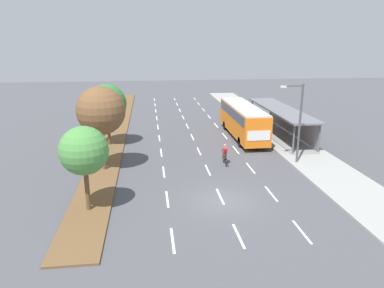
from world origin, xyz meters
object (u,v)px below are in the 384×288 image
(streetlight, at_px, (298,118))
(median_tree_third, at_px, (107,104))
(median_tree_second, at_px, (101,111))
(bus, at_px, (243,118))
(bus_shelter, at_px, (283,119))
(median_tree_nearest, at_px, (84,151))
(cyclist, at_px, (225,155))

(streetlight, bearing_deg, median_tree_third, 154.99)
(median_tree_second, relative_size, median_tree_third, 1.12)
(bus, distance_m, median_tree_third, 13.88)
(median_tree_third, xyz_separation_m, streetlight, (15.83, -7.38, -0.22))
(bus, bearing_deg, bus_shelter, -2.61)
(streetlight, bearing_deg, bus_shelter, 76.17)
(median_tree_nearest, bearing_deg, median_tree_third, 90.47)
(bus, height_order, streetlight, streetlight)
(bus_shelter, distance_m, median_tree_second, 19.67)
(median_tree_second, bearing_deg, bus, 32.31)
(cyclist, bearing_deg, bus_shelter, 45.28)
(median_tree_nearest, relative_size, median_tree_second, 0.79)
(cyclist, relative_size, streetlight, 0.28)
(median_tree_nearest, distance_m, streetlight, 17.08)
(median_tree_nearest, bearing_deg, bus, 48.82)
(bus_shelter, bearing_deg, median_tree_nearest, -139.39)
(median_tree_second, bearing_deg, median_tree_nearest, -91.62)
(bus_shelter, height_order, streetlight, streetlight)
(median_tree_third, height_order, streetlight, streetlight)
(cyclist, xyz_separation_m, median_tree_third, (-10.04, 6.78, 3.32))
(median_tree_nearest, height_order, median_tree_third, median_tree_third)
(median_tree_second, distance_m, streetlight, 15.54)
(bus, relative_size, median_tree_nearest, 2.19)
(bus_shelter, bearing_deg, bus, 177.39)
(bus, relative_size, cyclist, 6.20)
(cyclist, bearing_deg, median_tree_nearest, -143.65)
(bus, xyz_separation_m, streetlight, (2.17, -8.78, 1.82))
(bus, bearing_deg, cyclist, -113.89)
(cyclist, bearing_deg, median_tree_third, 145.97)
(bus_shelter, xyz_separation_m, streetlight, (-2.11, -8.58, 2.02))
(median_tree_nearest, xyz_separation_m, median_tree_third, (-0.12, 14.08, 0.29))
(bus_shelter, xyz_separation_m, bus, (-4.28, 0.20, 0.20))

